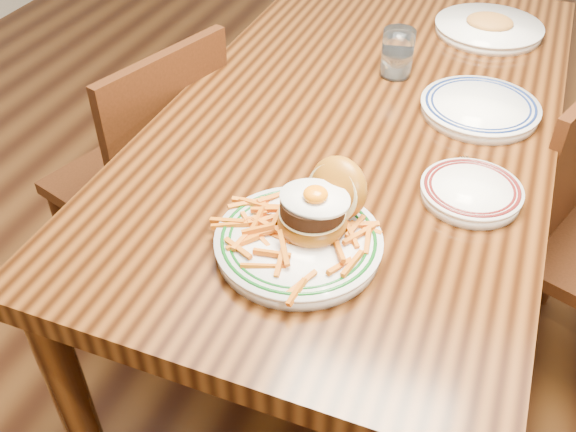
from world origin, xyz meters
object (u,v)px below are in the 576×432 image
at_px(chair_left, 151,176).
at_px(main_plate, 305,228).
at_px(table, 363,136).
at_px(side_plate, 471,191).

height_order(chair_left, main_plate, main_plate).
xyz_separation_m(table, main_plate, (0.03, -0.50, 0.13)).
relative_size(table, side_plate, 8.11).
relative_size(chair_left, side_plate, 4.31).
xyz_separation_m(chair_left, main_plate, (0.59, -0.41, 0.33)).
bearing_deg(table, chair_left, -170.91).
bearing_deg(main_plate, side_plate, 64.23).
distance_m(table, side_plate, 0.40).
relative_size(chair_left, main_plate, 2.78).
bearing_deg(chair_left, side_plate, 5.56).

